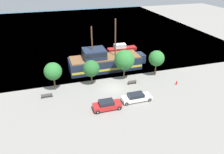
% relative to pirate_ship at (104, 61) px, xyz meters
% --- Properties ---
extents(ground_plane, '(160.00, 160.00, 0.00)m').
position_rel_pirate_ship_xyz_m(ground_plane, '(-0.63, -8.36, -1.75)').
color(ground_plane, gray).
extents(water_surface, '(80.00, 80.00, 0.00)m').
position_rel_pirate_ship_xyz_m(water_surface, '(-0.63, 35.64, -1.75)').
color(water_surface, '#33566B').
rests_on(water_surface, ground).
extents(pirate_ship, '(16.37, 5.13, 10.59)m').
position_rel_pirate_ship_xyz_m(pirate_ship, '(0.00, 0.00, 0.00)').
color(pirate_ship, '#192338').
rests_on(pirate_ship, water_surface).
extents(moored_boat_dockside, '(7.57, 1.94, 1.82)m').
position_rel_pirate_ship_xyz_m(moored_boat_dockside, '(7.24, 9.76, -1.09)').
color(moored_boat_dockside, maroon).
rests_on(moored_boat_dockside, water_surface).
extents(parked_car_curb_front, '(4.33, 1.83, 1.51)m').
position_rel_pirate_ship_xyz_m(parked_car_curb_front, '(-3.50, -14.33, -1.00)').
color(parked_car_curb_front, '#B21E1E').
rests_on(parked_car_curb_front, ground_plane).
extents(parked_car_curb_mid, '(4.89, 1.83, 1.35)m').
position_rel_pirate_ship_xyz_m(parked_car_curb_mid, '(1.73, -13.48, -1.08)').
color(parked_car_curb_mid, white).
rests_on(parked_car_curb_mid, ground_plane).
extents(fire_hydrant, '(0.42, 0.25, 0.76)m').
position_rel_pirate_ship_xyz_m(fire_hydrant, '(11.07, -10.61, -1.34)').
color(fire_hydrant, red).
rests_on(fire_hydrant, ground_plane).
extents(bench_promenade_east, '(1.84, 0.45, 0.85)m').
position_rel_pirate_ship_xyz_m(bench_promenade_east, '(-12.28, -8.25, -1.31)').
color(bench_promenade_east, '#4C4742').
rests_on(bench_promenade_east, ground_plane).
extents(bench_promenade_west, '(1.59, 0.45, 0.85)m').
position_rel_pirate_ship_xyz_m(bench_promenade_west, '(3.19, -8.02, -1.32)').
color(bench_promenade_west, '#4C4742').
rests_on(bench_promenade_west, ground_plane).
extents(tree_row_east, '(3.10, 3.10, 5.20)m').
position_rel_pirate_ship_xyz_m(tree_row_east, '(-10.74, -5.90, 1.89)').
color(tree_row_east, brown).
rests_on(tree_row_east, ground_plane).
extents(tree_row_mideast, '(3.05, 3.05, 4.77)m').
position_rel_pirate_ship_xyz_m(tree_row_mideast, '(-4.02, -5.82, 1.49)').
color(tree_row_mideast, brown).
rests_on(tree_row_mideast, ground_plane).
extents(tree_row_midwest, '(3.87, 3.87, 5.90)m').
position_rel_pirate_ship_xyz_m(tree_row_midwest, '(2.51, -5.42, 2.21)').
color(tree_row_midwest, brown).
rests_on(tree_row_midwest, ground_plane).
extents(tree_row_west, '(3.08, 3.08, 5.25)m').
position_rel_pirate_ship_xyz_m(tree_row_west, '(8.99, -5.92, 1.95)').
color(tree_row_west, brown).
rests_on(tree_row_west, ground_plane).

